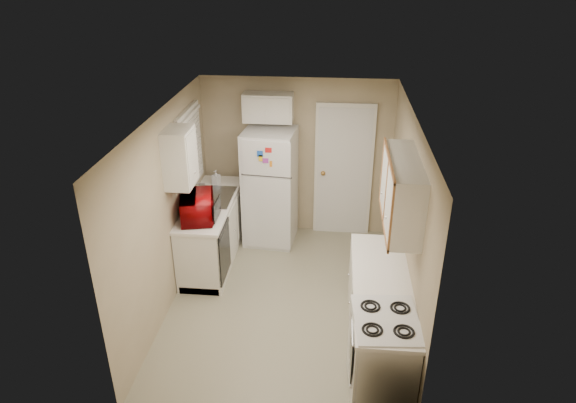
{
  "coord_description": "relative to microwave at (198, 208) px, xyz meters",
  "views": [
    {
      "loc": [
        0.55,
        -5.25,
        3.97
      ],
      "look_at": [
        0.0,
        0.5,
        1.15
      ],
      "focal_mm": 32.0,
      "sensor_mm": 36.0,
      "label": 1
    }
  ],
  "objects": [
    {
      "name": "wall_left",
      "position": [
        -0.26,
        -0.4,
        0.15
      ],
      "size": [
        3.8,
        3.8,
        0.0
      ],
      "primitive_type": "plane",
      "color": "tan",
      "rests_on": "floor"
    },
    {
      "name": "ceiling",
      "position": [
        1.14,
        -0.4,
        1.35
      ],
      "size": [
        3.8,
        3.8,
        0.0
      ],
      "primitive_type": "plane",
      "color": "white",
      "rests_on": "floor"
    },
    {
      "name": "stove",
      "position": [
        2.24,
        -1.81,
        -0.6
      ],
      "size": [
        0.65,
        0.78,
        0.9
      ],
      "primitive_type": "cube",
      "rotation": [
        0.0,
        0.0,
        0.07
      ],
      "color": "silver",
      "rests_on": "floor"
    },
    {
      "name": "floor",
      "position": [
        1.14,
        -0.4,
        -1.05
      ],
      "size": [
        3.8,
        3.8,
        0.0
      ],
      "primitive_type": "plane",
      "color": "#ADA88D",
      "rests_on": "ground"
    },
    {
      "name": "right_counter",
      "position": [
        2.24,
        -1.2,
        -0.6
      ],
      "size": [
        0.6,
        2.0,
        0.9
      ],
      "primitive_type": "cube",
      "color": "silver",
      "rests_on": "floor"
    },
    {
      "name": "microwave",
      "position": [
        0.0,
        0.0,
        0.0
      ],
      "size": [
        0.65,
        0.45,
        0.39
      ],
      "primitive_type": "imported",
      "rotation": [
        0.0,
        0.0,
        1.8
      ],
      "color": "#860307",
      "rests_on": "left_counter"
    },
    {
      "name": "cabinet_over_fridge",
      "position": [
        0.74,
        1.35,
        0.95
      ],
      "size": [
        0.7,
        0.3,
        0.4
      ],
      "primitive_type": "cube",
      "color": "silver",
      "rests_on": "wall_back"
    },
    {
      "name": "wall_back",
      "position": [
        1.14,
        1.5,
        0.15
      ],
      "size": [
        2.8,
        2.8,
        0.0
      ],
      "primitive_type": "plane",
      "color": "tan",
      "rests_on": "floor"
    },
    {
      "name": "refrigerator",
      "position": [
        0.78,
        1.12,
        -0.18
      ],
      "size": [
        0.78,
        0.76,
        1.73
      ],
      "primitive_type": "cube",
      "rotation": [
        0.0,
        0.0,
        -0.1
      ],
      "color": "silver",
      "rests_on": "floor"
    },
    {
      "name": "wall_right",
      "position": [
        2.54,
        -0.4,
        0.15
      ],
      "size": [
        3.8,
        3.8,
        0.0
      ],
      "primitive_type": "plane",
      "color": "tan",
      "rests_on": "floor"
    },
    {
      "name": "window_blinds",
      "position": [
        -0.22,
        0.65,
        0.55
      ],
      "size": [
        0.1,
        0.98,
        1.08
      ],
      "primitive_type": "cube",
      "color": "silver",
      "rests_on": "wall_left"
    },
    {
      "name": "dishwasher",
      "position": [
        0.33,
        -0.1,
        -0.56
      ],
      "size": [
        0.03,
        0.58,
        0.72
      ],
      "primitive_type": "cube",
      "color": "black",
      "rests_on": "floor"
    },
    {
      "name": "soap_bottle",
      "position": [
        -0.01,
        1.08,
        -0.05
      ],
      "size": [
        0.13,
        0.13,
        0.22
      ],
      "primitive_type": "imported",
      "rotation": [
        0.0,
        0.0,
        -0.37
      ],
      "color": "white",
      "rests_on": "left_counter"
    },
    {
      "name": "left_counter",
      "position": [
        0.04,
        0.5,
        -0.6
      ],
      "size": [
        0.6,
        1.8,
        0.9
      ],
      "primitive_type": "cube",
      "color": "silver",
      "rests_on": "floor"
    },
    {
      "name": "upper_cabinet_left",
      "position": [
        -0.11,
        -0.18,
        0.75
      ],
      "size": [
        0.3,
        0.45,
        0.7
      ],
      "primitive_type": "cube",
      "color": "silver",
      "rests_on": "wall_left"
    },
    {
      "name": "interior_door",
      "position": [
        1.84,
        1.46,
        -0.03
      ],
      "size": [
        0.86,
        0.06,
        2.08
      ],
      "primitive_type": "cube",
      "color": "silver",
      "rests_on": "floor"
    },
    {
      "name": "upper_cabinet_right",
      "position": [
        2.39,
        -0.9,
        0.75
      ],
      "size": [
        0.3,
        1.2,
        0.7
      ],
      "primitive_type": "cube",
      "color": "silver",
      "rests_on": "wall_right"
    },
    {
      "name": "sink",
      "position": [
        0.04,
        0.65,
        -0.19
      ],
      "size": [
        0.54,
        0.74,
        0.16
      ],
      "primitive_type": "cube",
      "color": "gray",
      "rests_on": "left_counter"
    },
    {
      "name": "wall_front",
      "position": [
        1.14,
        -2.3,
        0.15
      ],
      "size": [
        2.8,
        2.8,
        0.0
      ],
      "primitive_type": "plane",
      "color": "tan",
      "rests_on": "floor"
    }
  ]
}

